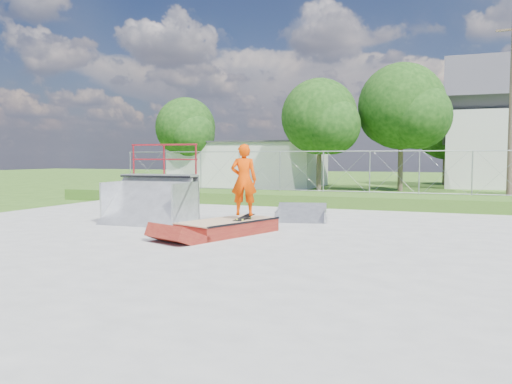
# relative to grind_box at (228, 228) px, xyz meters

# --- Properties ---
(ground) EXTENTS (120.00, 120.00, 0.00)m
(ground) POSITION_rel_grind_box_xyz_m (0.28, -0.79, -0.20)
(ground) COLOR #305217
(ground) RESTS_ON ground
(concrete_pad) EXTENTS (20.00, 16.00, 0.04)m
(concrete_pad) POSITION_rel_grind_box_xyz_m (0.28, -0.79, -0.18)
(concrete_pad) COLOR gray
(concrete_pad) RESTS_ON ground
(grass_berm) EXTENTS (24.00, 3.00, 0.50)m
(grass_berm) POSITION_rel_grind_box_xyz_m (0.28, 8.71, 0.05)
(grass_berm) COLOR #305217
(grass_berm) RESTS_ON ground
(grind_box) EXTENTS (2.15, 2.92, 0.39)m
(grind_box) POSITION_rel_grind_box_xyz_m (0.00, 0.00, 0.00)
(grind_box) COLOR maroon
(grind_box) RESTS_ON concrete_pad
(quarter_pipe) EXTENTS (2.52, 2.15, 2.44)m
(quarter_pipe) POSITION_rel_grind_box_xyz_m (-3.18, 1.21, 1.03)
(quarter_pipe) COLOR gray
(quarter_pipe) RESTS_ON concrete_pad
(flat_bank_ramp) EXTENTS (1.88, 1.96, 0.48)m
(flat_bank_ramp) POSITION_rel_grind_box_xyz_m (1.04, 3.39, 0.04)
(flat_bank_ramp) COLOR gray
(flat_bank_ramp) RESTS_ON concrete_pad
(skateboard) EXTENTS (0.35, 0.82, 0.13)m
(skateboard) POSITION_rel_grind_box_xyz_m (0.34, 0.26, 0.24)
(skateboard) COLOR black
(skateboard) RESTS_ON grind_box
(skater) EXTENTS (0.78, 0.62, 1.86)m
(skater) POSITION_rel_grind_box_xyz_m (0.34, 0.26, 1.17)
(skater) COLOR #F03E00
(skater) RESTS_ON grind_box
(concrete_stairs) EXTENTS (1.50, 1.60, 0.80)m
(concrete_stairs) POSITION_rel_grind_box_xyz_m (-8.22, 7.91, 0.20)
(concrete_stairs) COLOR gray
(concrete_stairs) RESTS_ON ground
(chain_link_fence) EXTENTS (20.00, 0.06, 1.80)m
(chain_link_fence) POSITION_rel_grind_box_xyz_m (0.28, 9.71, 1.20)
(chain_link_fence) COLOR gray
(chain_link_fence) RESTS_ON grass_berm
(utility_building_flat) EXTENTS (10.00, 6.00, 3.00)m
(utility_building_flat) POSITION_rel_grind_box_xyz_m (-7.72, 21.21, 1.30)
(utility_building_flat) COLOR #BBBBB6
(utility_building_flat) RESTS_ON ground
(gable_house) EXTENTS (8.40, 6.08, 8.94)m
(gable_house) POSITION_rel_grind_box_xyz_m (9.28, 25.21, 3.64)
(gable_house) COLOR #BBBBB6
(gable_house) RESTS_ON ground
(utility_pole) EXTENTS (0.24, 0.24, 8.00)m
(utility_pole) POSITION_rel_grind_box_xyz_m (7.78, 11.21, 3.80)
(utility_pole) COLOR brown
(utility_pole) RESTS_ON ground
(tree_left_near) EXTENTS (4.76, 4.48, 6.65)m
(tree_left_near) POSITION_rel_grind_box_xyz_m (-1.47, 17.04, 4.04)
(tree_left_near) COLOR brown
(tree_left_near) RESTS_ON ground
(tree_center) EXTENTS (5.44, 5.12, 7.60)m
(tree_center) POSITION_rel_grind_box_xyz_m (3.06, 19.02, 4.65)
(tree_center) COLOR brown
(tree_center) RESTS_ON ground
(tree_left_far) EXTENTS (4.42, 4.16, 6.18)m
(tree_left_far) POSITION_rel_grind_box_xyz_m (-11.49, 19.05, 3.74)
(tree_left_far) COLOR brown
(tree_left_far) RESTS_ON ground
(tree_back_mid) EXTENTS (4.08, 3.84, 5.70)m
(tree_back_mid) POSITION_rel_grind_box_xyz_m (5.49, 27.07, 3.43)
(tree_back_mid) COLOR brown
(tree_back_mid) RESTS_ON ground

